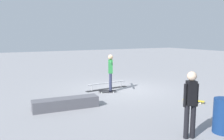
{
  "coord_description": "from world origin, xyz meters",
  "views": [
    {
      "loc": [
        5.7,
        9.61,
        2.58
      ],
      "look_at": [
        0.54,
        0.09,
        1.0
      ],
      "focal_mm": 37.85,
      "sensor_mm": 36.0,
      "label": 1
    }
  ],
  "objects_px": {
    "skateboard_main": "(107,91)",
    "skate_ledge": "(66,103)",
    "grind_rail": "(107,86)",
    "skater_main": "(110,70)",
    "loose_skateboard_yellow": "(194,100)",
    "bystander_black_shirt": "(191,101)",
    "trash_bin": "(223,116)"
  },
  "relations": [
    {
      "from": "skateboard_main",
      "to": "skate_ledge",
      "type": "bearing_deg",
      "value": -128.56
    },
    {
      "from": "skateboard_main",
      "to": "loose_skateboard_yellow",
      "type": "height_order",
      "value": "same"
    },
    {
      "from": "trash_bin",
      "to": "skateboard_main",
      "type": "bearing_deg",
      "value": -83.32
    },
    {
      "from": "skateboard_main",
      "to": "trash_bin",
      "type": "xyz_separation_m",
      "value": [
        -0.64,
        5.49,
        0.39
      ]
    },
    {
      "from": "skateboard_main",
      "to": "bystander_black_shirt",
      "type": "relative_size",
      "value": 0.48
    },
    {
      "from": "skate_ledge",
      "to": "bystander_black_shirt",
      "type": "xyz_separation_m",
      "value": [
        -2.0,
        3.85,
        0.77
      ]
    },
    {
      "from": "bystander_black_shirt",
      "to": "skateboard_main",
      "type": "bearing_deg",
      "value": -73.73
    },
    {
      "from": "bystander_black_shirt",
      "to": "skater_main",
      "type": "bearing_deg",
      "value": -75.79
    },
    {
      "from": "skate_ledge",
      "to": "skateboard_main",
      "type": "xyz_separation_m",
      "value": [
        -2.41,
        -1.45,
        -0.12
      ]
    },
    {
      "from": "skateboard_main",
      "to": "loose_skateboard_yellow",
      "type": "relative_size",
      "value": 1.04
    },
    {
      "from": "grind_rail",
      "to": "loose_skateboard_yellow",
      "type": "bearing_deg",
      "value": 112.71
    },
    {
      "from": "skater_main",
      "to": "skateboard_main",
      "type": "relative_size",
      "value": 2.11
    },
    {
      "from": "trash_bin",
      "to": "bystander_black_shirt",
      "type": "bearing_deg",
      "value": -9.95
    },
    {
      "from": "grind_rail",
      "to": "bystander_black_shirt",
      "type": "bearing_deg",
      "value": 78.43
    },
    {
      "from": "skate_ledge",
      "to": "skater_main",
      "type": "relative_size",
      "value": 1.34
    },
    {
      "from": "skateboard_main",
      "to": "loose_skateboard_yellow",
      "type": "distance_m",
      "value": 3.77
    },
    {
      "from": "skater_main",
      "to": "grind_rail",
      "type": "bearing_deg",
      "value": -165.03
    },
    {
      "from": "grind_rail",
      "to": "trash_bin",
      "type": "bearing_deg",
      "value": 88.37
    },
    {
      "from": "trash_bin",
      "to": "skate_ledge",
      "type": "bearing_deg",
      "value": -52.93
    },
    {
      "from": "loose_skateboard_yellow",
      "to": "trash_bin",
      "type": "bearing_deg",
      "value": 116.44
    },
    {
      "from": "loose_skateboard_yellow",
      "to": "skateboard_main",
      "type": "bearing_deg",
      "value": 5.49
    },
    {
      "from": "skater_main",
      "to": "bystander_black_shirt",
      "type": "xyz_separation_m",
      "value": [
        0.6,
        5.36,
        -0.04
      ]
    },
    {
      "from": "grind_rail",
      "to": "skateboard_main",
      "type": "distance_m",
      "value": 0.72
    },
    {
      "from": "grind_rail",
      "to": "bystander_black_shirt",
      "type": "distance_m",
      "value": 6.05
    },
    {
      "from": "grind_rail",
      "to": "loose_skateboard_yellow",
      "type": "distance_m",
      "value": 4.14
    },
    {
      "from": "bystander_black_shirt",
      "to": "loose_skateboard_yellow",
      "type": "relative_size",
      "value": 2.17
    },
    {
      "from": "bystander_black_shirt",
      "to": "loose_skateboard_yellow",
      "type": "height_order",
      "value": "bystander_black_shirt"
    },
    {
      "from": "grind_rail",
      "to": "skateboard_main",
      "type": "bearing_deg",
      "value": 58.51
    },
    {
      "from": "skate_ledge",
      "to": "bystander_black_shirt",
      "type": "relative_size",
      "value": 1.35
    },
    {
      "from": "bystander_black_shirt",
      "to": "trash_bin",
      "type": "height_order",
      "value": "bystander_black_shirt"
    },
    {
      "from": "grind_rail",
      "to": "skater_main",
      "type": "height_order",
      "value": "skater_main"
    },
    {
      "from": "skater_main",
      "to": "skateboard_main",
      "type": "distance_m",
      "value": 0.95
    }
  ]
}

